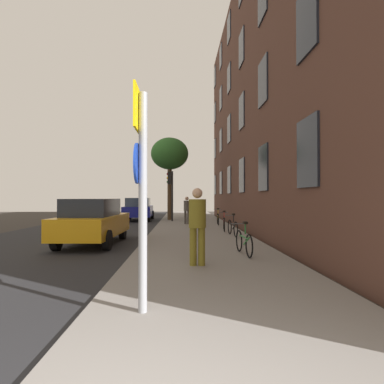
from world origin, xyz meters
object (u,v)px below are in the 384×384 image
(bicycle_2, at_px, (224,223))
(pedestrian_0, at_px, (197,221))
(car_0, at_px, (93,221))
(pedestrian_1, at_px, (187,208))
(tree_near, at_px, (170,154))
(sign_post, at_px, (141,180))
(bicycle_4, at_px, (218,218))
(bicycle_0, at_px, (244,242))
(traffic_light, at_px, (171,187))
(bicycle_3, at_px, (202,220))
(bicycle_1, at_px, (233,227))
(car_1, at_px, (139,209))

(bicycle_2, height_order, pedestrian_0, pedestrian_0)
(car_0, bearing_deg, pedestrian_1, 64.26)
(tree_near, distance_m, bicycle_2, 8.93)
(bicycle_2, bearing_deg, sign_post, -103.76)
(bicycle_2, distance_m, bicycle_4, 3.28)
(bicycle_0, distance_m, car_0, 5.62)
(traffic_light, height_order, bicycle_3, traffic_light)
(bicycle_1, height_order, car_1, car_1)
(pedestrian_0, bearing_deg, tree_near, 94.40)
(bicycle_0, xyz_separation_m, pedestrian_0, (-1.34, -1.33, 0.66))
(traffic_light, distance_m, tree_near, 2.59)
(bicycle_4, bearing_deg, traffic_light, 133.89)
(bicycle_3, bearing_deg, sign_post, -97.83)
(bicycle_2, relative_size, pedestrian_0, 0.96)
(traffic_light, height_order, tree_near, tree_near)
(sign_post, bearing_deg, bicycle_1, 72.71)
(bicycle_2, relative_size, bicycle_3, 1.02)
(bicycle_1, bearing_deg, traffic_light, 108.82)
(tree_near, xyz_separation_m, car_1, (-2.27, 0.99, -3.81))
(bicycle_4, xyz_separation_m, car_0, (-5.23, -6.63, 0.35))
(bicycle_3, bearing_deg, pedestrian_1, 107.17)
(traffic_light, relative_size, bicycle_4, 1.98)
(pedestrian_1, height_order, car_0, pedestrian_1)
(pedestrian_0, xyz_separation_m, pedestrian_1, (-0.02, 11.38, -0.11))
(pedestrian_0, bearing_deg, car_0, 130.04)
(car_0, bearing_deg, bicycle_0, -30.37)
(bicycle_1, xyz_separation_m, pedestrian_1, (-1.75, 5.81, 0.56))
(bicycle_2, bearing_deg, pedestrian_1, 113.28)
(sign_post, distance_m, tree_near, 18.08)
(sign_post, xyz_separation_m, traffic_light, (-0.12, 16.64, 0.45))
(bicycle_1, distance_m, pedestrian_1, 6.10)
(bicycle_0, distance_m, bicycle_2, 6.20)
(pedestrian_1, relative_size, car_1, 0.37)
(bicycle_0, bearing_deg, bicycle_4, 87.63)
(bicycle_2, height_order, car_0, car_0)
(bicycle_1, xyz_separation_m, car_0, (-5.22, -1.40, 0.37))
(bicycle_2, xyz_separation_m, bicycle_3, (-0.92, 1.47, 0.01))
(bicycle_4, relative_size, car_1, 0.39)
(sign_post, relative_size, traffic_light, 0.94)
(bicycle_0, relative_size, pedestrian_1, 1.02)
(traffic_light, distance_m, car_0, 9.95)
(tree_near, distance_m, bicycle_4, 6.53)
(traffic_light, relative_size, bicycle_2, 1.93)
(bicycle_4, height_order, pedestrian_1, pedestrian_1)
(tree_near, bearing_deg, pedestrian_0, -85.60)
(tree_near, relative_size, bicycle_4, 3.45)
(bicycle_1, xyz_separation_m, bicycle_2, (-0.09, 1.95, 0.01))
(tree_near, relative_size, car_1, 1.33)
(pedestrian_1, bearing_deg, car_1, 126.92)
(bicycle_2, xyz_separation_m, bicycle_4, (0.10, 3.28, 0.00))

